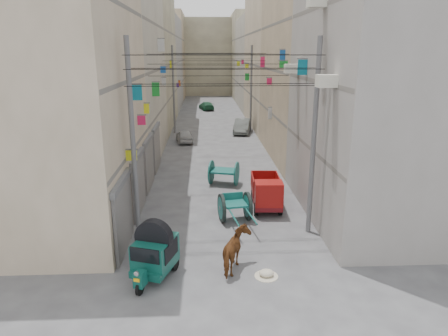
{
  "coord_description": "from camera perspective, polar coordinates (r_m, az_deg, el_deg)",
  "views": [
    {
      "loc": [
        -0.77,
        -9.49,
        7.41
      ],
      "look_at": [
        0.01,
        6.5,
        2.74
      ],
      "focal_mm": 32.0,
      "sensor_mm": 36.0,
      "label": 1
    }
  ],
  "objects": [
    {
      "name": "building_row_left",
      "position": [
        44.22,
        -12.63,
        14.65
      ],
      "size": [
        8.0,
        62.0,
        14.0
      ],
      "color": "#C9B498",
      "rests_on": "ground"
    },
    {
      "name": "auto_rickshaw",
      "position": [
        13.96,
        -9.89,
        -11.67
      ],
      "size": [
        1.74,
        2.33,
        1.58
      ],
      "rotation": [
        0.0,
        0.0,
        -0.33
      ],
      "color": "black",
      "rests_on": "ground"
    },
    {
      "name": "mini_truck",
      "position": [
        19.37,
        6.15,
        -3.81
      ],
      "size": [
        1.45,
        3.0,
        1.65
      ],
      "rotation": [
        0.0,
        0.0,
        -0.05
      ],
      "color": "black",
      "rests_on": "ground"
    },
    {
      "name": "distant_car_green",
      "position": [
        53.64,
        -2.53,
        8.87
      ],
      "size": [
        2.24,
        3.9,
        1.06
      ],
      "primitive_type": "imported",
      "rotation": [
        0.0,
        0.0,
        3.36
      ],
      "color": "#1C5333",
      "rests_on": "ground"
    },
    {
      "name": "ac_units",
      "position": [
        17.72,
        12.12,
        15.99
      ],
      "size": [
        0.7,
        6.55,
        3.35
      ],
      "color": "beige",
      "rests_on": "ground"
    },
    {
      "name": "distant_car_white",
      "position": [
        34.19,
        -5.68,
        4.57
      ],
      "size": [
        1.71,
        3.26,
        1.06
      ],
      "primitive_type": "imported",
      "rotation": [
        0.0,
        0.0,
        3.3
      ],
      "color": "#B8B8B8",
      "rests_on": "ground"
    },
    {
      "name": "signboards",
      "position": [
        31.41,
        -1.41,
        8.97
      ],
      "size": [
        8.22,
        40.52,
        5.67
      ],
      "color": "yellow",
      "rests_on": "ground"
    },
    {
      "name": "utility_poles",
      "position": [
        26.72,
        -1.15,
        8.92
      ],
      "size": [
        7.4,
        22.2,
        8.0
      ],
      "color": "#59595C",
      "rests_on": "ground"
    },
    {
      "name": "ground",
      "position": [
        12.07,
        1.56,
        -21.64
      ],
      "size": [
        140.0,
        140.0,
        0.0
      ],
      "primitive_type": "plane",
      "color": "#454547",
      "rests_on": "ground"
    },
    {
      "name": "horse",
      "position": [
        14.2,
        1.76,
        -11.78
      ],
      "size": [
        1.25,
        1.9,
        1.48
      ],
      "primitive_type": "imported",
      "rotation": [
        0.0,
        0.0,
        2.86
      ],
      "color": "maroon",
      "rests_on": "ground"
    },
    {
      "name": "second_cart",
      "position": [
        23.0,
        -0.02,
        -0.6
      ],
      "size": [
        1.89,
        1.77,
        1.39
      ],
      "rotation": [
        0.0,
        0.0,
        -0.27
      ],
      "color": "#13554F",
      "rests_on": "ground"
    },
    {
      "name": "distant_car_grey",
      "position": [
        38.03,
        2.64,
        6.01
      ],
      "size": [
        2.1,
        4.17,
        1.31
      ],
      "primitive_type": "imported",
      "rotation": [
        0.0,
        0.0,
        -0.19
      ],
      "color": "#4E524F",
      "rests_on": "ground"
    },
    {
      "name": "shutters_left",
      "position": [
        20.97,
        -11.32,
        -0.46
      ],
      "size": [
        0.18,
        14.4,
        2.88
      ],
      "color": "#4D4C51",
      "rests_on": "ground"
    },
    {
      "name": "overhead_cables",
      "position": [
        23.91,
        -0.99,
        14.71
      ],
      "size": [
        7.4,
        22.52,
        1.12
      ],
      "color": "black",
      "rests_on": "ground"
    },
    {
      "name": "tonga_cart",
      "position": [
        18.15,
        1.56,
        -5.52
      ],
      "size": [
        1.55,
        3.02,
        1.3
      ],
      "rotation": [
        0.0,
        0.0,
        0.17
      ],
      "color": "black",
      "rests_on": "ground"
    },
    {
      "name": "feed_sack",
      "position": [
        14.2,
        6.07,
        -14.7
      ],
      "size": [
        0.51,
        0.41,
        0.25
      ],
      "primitive_type": "ellipsoid",
      "color": "beige",
      "rests_on": "ground"
    },
    {
      "name": "end_cap_building",
      "position": [
        75.5,
        -2.31,
        15.55
      ],
      "size": [
        22.0,
        10.0,
        13.0
      ],
      "primitive_type": "cube",
      "color": "#B7B090",
      "rests_on": "ground"
    },
    {
      "name": "building_row_right",
      "position": [
        44.5,
        8.85,
        14.85
      ],
      "size": [
        8.0,
        62.0,
        14.0
      ],
      "color": "gray",
      "rests_on": "ground"
    }
  ]
}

